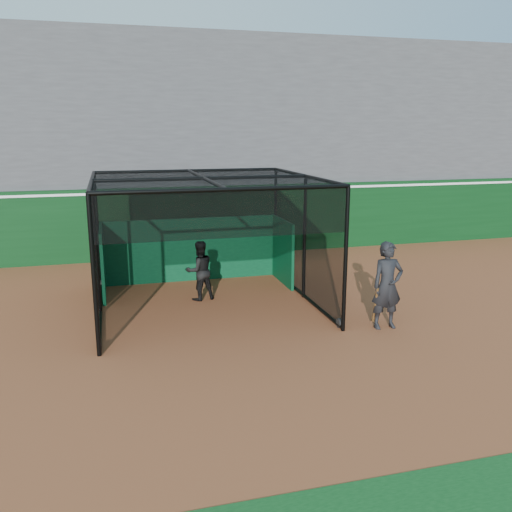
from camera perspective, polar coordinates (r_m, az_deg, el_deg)
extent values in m
plane|color=brown|center=(11.74, -2.96, -9.18)|extent=(120.00, 120.00, 0.00)
cube|color=#093312|center=(19.52, -8.32, 3.57)|extent=(50.00, 0.45, 2.50)
cube|color=white|center=(19.37, -8.43, 6.78)|extent=(50.00, 0.50, 0.08)
cube|color=#4C4C4F|center=(23.12, -9.74, 11.54)|extent=(50.00, 7.85, 7.75)
cube|color=#4C4C4F|center=(26.80, -10.91, 21.30)|extent=(50.00, 0.30, 1.20)
cube|color=#064424|center=(16.35, -6.80, 0.68)|extent=(5.22, 0.10, 1.90)
cylinder|color=black|center=(11.73, -16.18, -9.16)|extent=(0.08, 0.22, 0.22)
cylinder|color=black|center=(12.72, 8.78, -7.00)|extent=(0.08, 0.22, 0.22)
cylinder|color=black|center=(16.32, -16.00, -2.81)|extent=(0.08, 0.22, 0.22)
cylinder|color=black|center=(17.05, 2.22, -1.62)|extent=(0.08, 0.22, 0.22)
imported|color=black|center=(14.48, -5.97, -1.54)|extent=(0.90, 0.77, 1.60)
imported|color=black|center=(12.66, 13.66, -3.04)|extent=(0.74, 0.49, 2.02)
cylinder|color=#593819|center=(12.72, 12.44, -5.06)|extent=(0.15, 0.34, 0.89)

